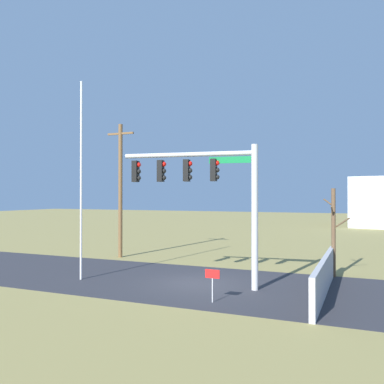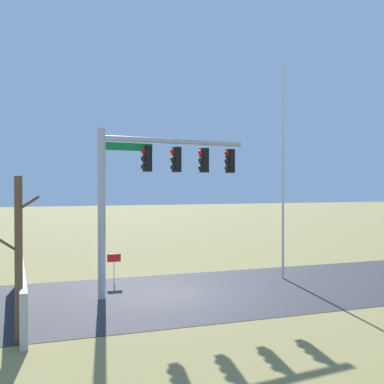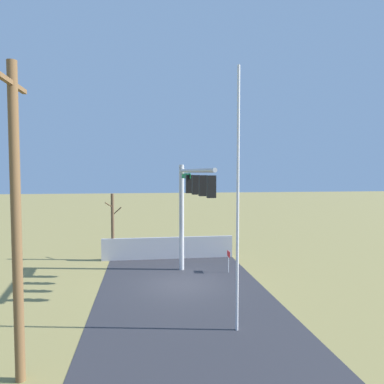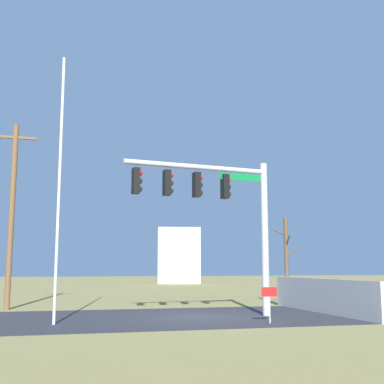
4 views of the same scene
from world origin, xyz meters
TOP-DOWN VIEW (x-y plane):
  - ground_plane at (0.00, 0.00)m, footprint 160.00×160.00m
  - road_surface at (-4.00, 0.00)m, footprint 28.00×8.00m
  - sidewalk_corner at (3.64, -0.33)m, footprint 6.00×6.00m
  - retaining_fence at (5.36, 0.25)m, footprint 0.20×8.55m
  - signal_mast at (0.70, -0.58)m, footprint 5.96×1.03m
  - flagpole at (-5.42, -1.44)m, footprint 0.10×0.10m
  - utility_pole at (-7.57, 5.18)m, footprint 1.90×0.26m
  - bare_tree at (5.47, 3.81)m, footprint 1.27×1.02m
  - open_sign at (1.70, -2.88)m, footprint 0.56×0.04m
  - distant_building at (8.13, 39.62)m, footprint 6.34×9.15m

SIDE VIEW (x-z plane):
  - ground_plane at x=0.00m, z-range 0.00..0.00m
  - sidewalk_corner at x=3.64m, z-range 0.00..0.01m
  - road_surface at x=-4.00m, z-range 0.00..0.01m
  - retaining_fence at x=5.36m, z-range 0.00..1.42m
  - open_sign at x=1.70m, z-range 0.30..1.52m
  - bare_tree at x=5.47m, z-range 0.06..4.36m
  - distant_building at x=8.13m, z-range 0.00..6.29m
  - signal_mast at x=0.70m, z-range 1.34..7.43m
  - utility_pole at x=-7.57m, z-range 0.17..8.70m
  - flagpole at x=-5.42m, z-range 0.00..9.34m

